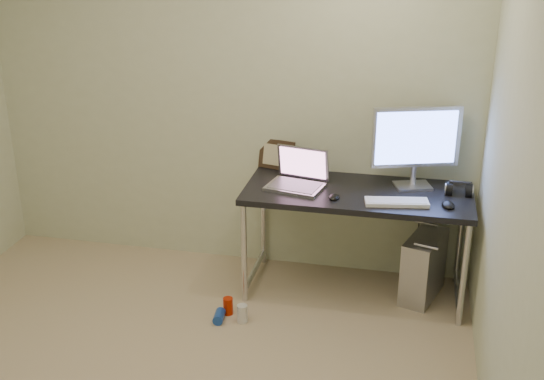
% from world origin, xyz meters
% --- Properties ---
extents(wall_back, '(3.50, 0.02, 2.50)m').
position_xyz_m(wall_back, '(0.00, 1.75, 1.25)').
color(wall_back, beige).
rests_on(wall_back, ground).
extents(wall_right, '(0.02, 3.50, 2.50)m').
position_xyz_m(wall_right, '(1.75, 0.00, 1.25)').
color(wall_right, beige).
rests_on(wall_right, ground).
extents(desk, '(1.49, 0.65, 0.75)m').
position_xyz_m(desk, '(0.96, 1.42, 0.67)').
color(desk, black).
rests_on(desk, ground).
extents(tower_computer, '(0.31, 0.47, 0.48)m').
position_xyz_m(tower_computer, '(1.42, 1.45, 0.23)').
color(tower_computer, '#AFAFB3').
rests_on(tower_computer, ground).
extents(cable_a, '(0.01, 0.16, 0.69)m').
position_xyz_m(cable_a, '(1.37, 1.70, 0.40)').
color(cable_a, black).
rests_on(cable_a, ground).
extents(cable_b, '(0.02, 0.11, 0.71)m').
position_xyz_m(cable_b, '(1.46, 1.68, 0.38)').
color(cable_b, black).
rests_on(cable_b, ground).
extents(can_red, '(0.07, 0.07, 0.12)m').
position_xyz_m(can_red, '(0.19, 0.95, 0.06)').
color(can_red, '#B61F03').
rests_on(can_red, ground).
extents(can_white, '(0.07, 0.07, 0.12)m').
position_xyz_m(can_white, '(0.31, 0.88, 0.06)').
color(can_white, silver).
rests_on(can_white, ground).
extents(can_blue, '(0.08, 0.13, 0.07)m').
position_xyz_m(can_blue, '(0.16, 0.86, 0.03)').
color(can_blue, '#1B42A2').
rests_on(can_blue, ground).
extents(laptop, '(0.41, 0.36, 0.25)m').
position_xyz_m(laptop, '(0.56, 1.43, 0.81)').
color(laptop, '#BBBAC2').
rests_on(laptop, desk).
extents(monitor, '(0.56, 0.23, 0.55)m').
position_xyz_m(monitor, '(1.31, 1.58, 1.07)').
color(monitor, '#BBBAC2').
rests_on(monitor, desk).
extents(keyboard, '(0.41, 0.19, 0.02)m').
position_xyz_m(keyboard, '(1.22, 1.26, 0.76)').
color(keyboard, white).
rests_on(keyboard, desk).
extents(mouse_right, '(0.10, 0.14, 0.04)m').
position_xyz_m(mouse_right, '(1.53, 1.28, 0.77)').
color(mouse_right, black).
rests_on(mouse_right, desk).
extents(mouse_left, '(0.08, 0.11, 0.04)m').
position_xyz_m(mouse_left, '(0.83, 1.26, 0.77)').
color(mouse_left, black).
rests_on(mouse_left, desk).
extents(headphones, '(0.17, 0.10, 0.11)m').
position_xyz_m(headphones, '(1.60, 1.50, 0.78)').
color(headphones, black).
rests_on(headphones, desk).
extents(picture_frame, '(0.27, 0.13, 0.21)m').
position_xyz_m(picture_frame, '(0.35, 1.73, 0.86)').
color(picture_frame, black).
rests_on(picture_frame, desk).
extents(webcam, '(0.04, 0.04, 0.11)m').
position_xyz_m(webcam, '(0.51, 1.66, 0.83)').
color(webcam, silver).
rests_on(webcam, desk).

